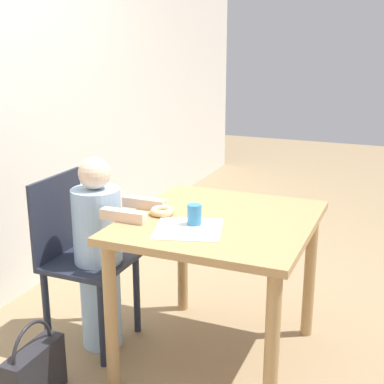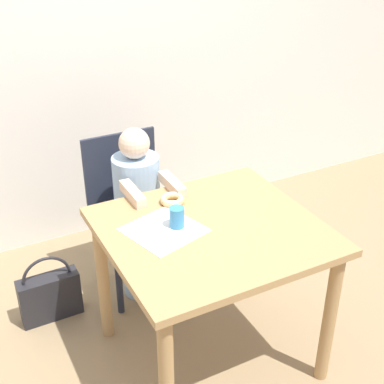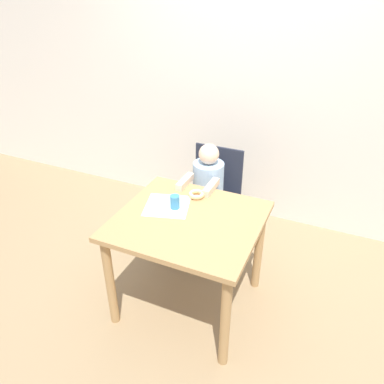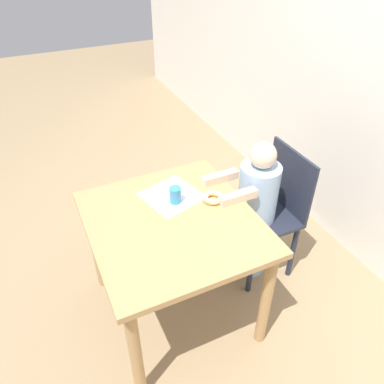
# 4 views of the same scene
# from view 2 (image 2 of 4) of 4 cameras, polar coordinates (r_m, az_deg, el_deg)

# --- Properties ---
(ground_plane) EXTENTS (12.00, 12.00, 0.00)m
(ground_plane) POSITION_cam_2_polar(r_m,az_deg,el_deg) (2.77, 1.87, -16.80)
(ground_plane) COLOR #997F5B
(wall_back) EXTENTS (8.00, 0.05, 2.50)m
(wall_back) POSITION_cam_2_polar(r_m,az_deg,el_deg) (3.29, -10.08, 15.67)
(wall_back) COLOR silver
(wall_back) RESTS_ON ground_plane
(dining_table) EXTENTS (0.91, 0.85, 0.74)m
(dining_table) POSITION_cam_2_polar(r_m,az_deg,el_deg) (2.36, 2.11, -6.22)
(dining_table) COLOR tan
(dining_table) RESTS_ON ground_plane
(chair) EXTENTS (0.41, 0.39, 0.88)m
(chair) POSITION_cam_2_polar(r_m,az_deg,el_deg) (2.96, -6.54, -2.04)
(chair) COLOR #232838
(chair) RESTS_ON ground_plane
(child_figure) EXTENTS (0.25, 0.44, 1.00)m
(child_figure) POSITION_cam_2_polar(r_m,az_deg,el_deg) (2.85, -5.71, -2.59)
(child_figure) COLOR #99BCE0
(child_figure) RESTS_ON ground_plane
(donut) EXTENTS (0.11, 0.11, 0.03)m
(donut) POSITION_cam_2_polar(r_m,az_deg,el_deg) (2.47, -2.12, -0.80)
(donut) COLOR #DBB270
(donut) RESTS_ON dining_table
(napkin) EXTENTS (0.36, 0.36, 0.00)m
(napkin) POSITION_cam_2_polar(r_m,az_deg,el_deg) (2.28, -3.02, -4.05)
(napkin) COLOR white
(napkin) RESTS_ON dining_table
(handbag) EXTENTS (0.32, 0.10, 0.39)m
(handbag) POSITION_cam_2_polar(r_m,az_deg,el_deg) (2.97, -14.93, -10.57)
(handbag) COLOR #232328
(handbag) RESTS_ON ground_plane
(cup) EXTENTS (0.06, 0.06, 0.09)m
(cup) POSITION_cam_2_polar(r_m,az_deg,el_deg) (2.28, -1.62, -2.74)
(cup) COLOR teal
(cup) RESTS_ON dining_table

